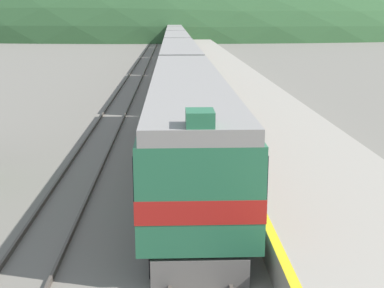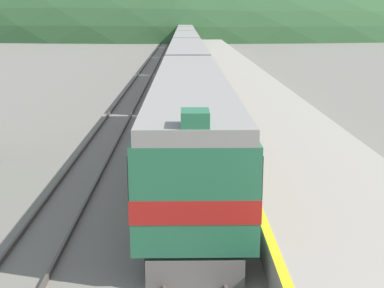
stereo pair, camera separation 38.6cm
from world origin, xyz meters
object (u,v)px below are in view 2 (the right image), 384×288
object	(u,v)px
carriage_second	(187,66)
carriage_third	(186,48)
carriage_fourth	(186,39)
express_train_lead_car	(190,119)
carriage_fifth	(185,34)

from	to	relation	value
carriage_second	carriage_third	bearing A→B (deg)	90.00
carriage_second	carriage_third	world-z (taller)	same
carriage_third	carriage_fourth	xyz separation A→B (m)	(0.00, 22.49, 0.00)
carriage_third	carriage_second	bearing A→B (deg)	-90.00
carriage_fourth	express_train_lead_car	bearing A→B (deg)	-90.00
carriage_third	carriage_fourth	world-z (taller)	same
express_train_lead_car	carriage_second	distance (m)	22.24
carriage_second	carriage_third	distance (m)	22.49
express_train_lead_car	carriage_third	distance (m)	44.73
carriage_fifth	carriage_fourth	bearing A→B (deg)	-90.00
carriage_second	carriage_fourth	distance (m)	44.98
carriage_third	carriage_fifth	size ratio (longest dim) A/B	1.00
carriage_second	carriage_fourth	bearing A→B (deg)	90.00
express_train_lead_car	carriage_third	size ratio (longest dim) A/B	0.96
carriage_second	carriage_fifth	size ratio (longest dim) A/B	1.00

